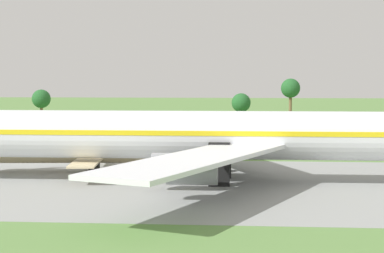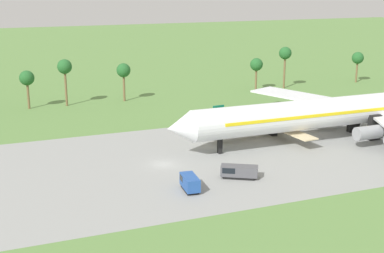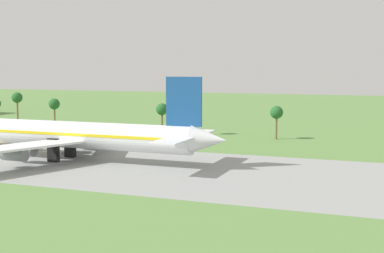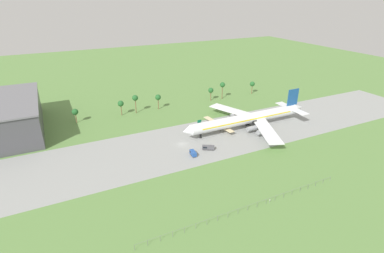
% 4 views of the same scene
% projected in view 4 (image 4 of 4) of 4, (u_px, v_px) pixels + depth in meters
% --- Properties ---
extents(ground_plane, '(600.00, 600.00, 0.00)m').
position_uv_depth(ground_plane, '(182.00, 144.00, 148.42)').
color(ground_plane, '#5B8442').
extents(taxiway_strip, '(320.00, 44.00, 0.02)m').
position_uv_depth(taxiway_strip, '(182.00, 144.00, 148.42)').
color(taxiway_strip, gray).
rests_on(taxiway_strip, ground_plane).
extents(jet_airliner, '(79.10, 62.08, 18.17)m').
position_uv_depth(jet_airliner, '(249.00, 118.00, 164.30)').
color(jet_airliner, white).
rests_on(jet_airliner, ground_plane).
extents(regional_aircraft, '(27.87, 25.16, 7.42)m').
position_uv_depth(regional_aircraft, '(218.00, 124.00, 165.40)').
color(regional_aircraft, beige).
rests_on(regional_aircraft, ground_plane).
extents(baggage_tug, '(6.01, 4.64, 2.05)m').
position_uv_depth(baggage_tug, '(208.00, 147.00, 142.87)').
color(baggage_tug, black).
rests_on(baggage_tug, ground_plane).
extents(fuel_truck, '(2.39, 4.65, 2.27)m').
position_uv_depth(fuel_truck, '(193.00, 153.00, 137.64)').
color(fuel_truck, black).
rests_on(fuel_truck, ground_plane).
extents(perimeter_fence, '(80.10, 0.10, 2.10)m').
position_uv_depth(perimeter_fence, '(248.00, 207.00, 102.75)').
color(perimeter_fence, slate).
rests_on(perimeter_fence, ground_plane).
extents(no_stopping_sign, '(0.44, 0.08, 1.68)m').
position_uv_depth(no_stopping_sign, '(270.00, 201.00, 106.39)').
color(no_stopping_sign, gray).
rests_on(no_stopping_sign, ground_plane).
extents(terminal_building, '(36.72, 61.20, 17.92)m').
position_uv_depth(terminal_building, '(3.00, 117.00, 157.02)').
color(terminal_building, '#47474C').
rests_on(terminal_building, ground_plane).
extents(palm_tree_row, '(126.99, 3.60, 12.00)m').
position_uv_depth(palm_tree_row, '(173.00, 95.00, 193.65)').
color(palm_tree_row, brown).
rests_on(palm_tree_row, ground_plane).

